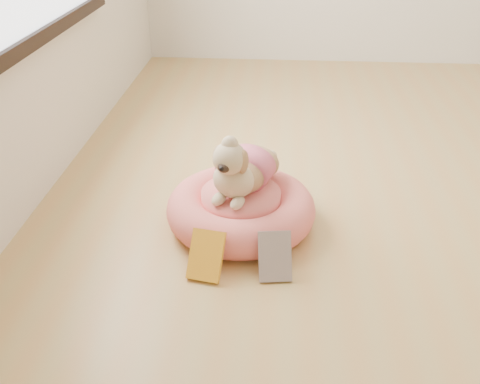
# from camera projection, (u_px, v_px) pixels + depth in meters

# --- Properties ---
(pet_bed) EXTENTS (0.61, 0.61, 0.16)m
(pet_bed) POSITION_uv_depth(u_px,v_px,m) (241.00, 209.00, 2.18)
(pet_bed) COLOR #EA5C5B
(pet_bed) RESTS_ON floor
(dog) EXTENTS (0.38, 0.46, 0.29)m
(dog) POSITION_uv_depth(u_px,v_px,m) (241.00, 158.00, 2.08)
(dog) COLOR brown
(dog) RESTS_ON pet_bed
(book_yellow) EXTENTS (0.14, 0.14, 0.16)m
(book_yellow) POSITION_uv_depth(u_px,v_px,m) (206.00, 255.00, 1.90)
(book_yellow) COLOR yellow
(book_yellow) RESTS_ON floor
(book_white) EXTENTS (0.13, 0.12, 0.16)m
(book_white) POSITION_uv_depth(u_px,v_px,m) (275.00, 256.00, 1.90)
(book_white) COLOR white
(book_white) RESTS_ON floor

